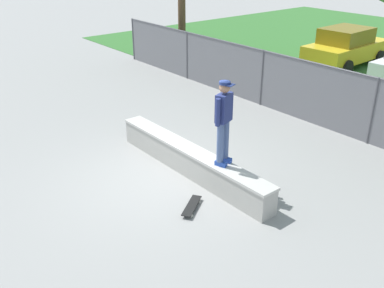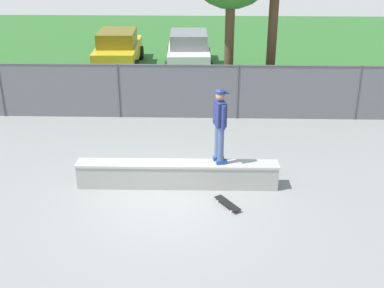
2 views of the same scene
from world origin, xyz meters
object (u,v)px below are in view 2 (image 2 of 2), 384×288
at_px(concrete_ledge, 177,174).
at_px(skateboarder, 220,123).
at_px(skateboard, 227,203).
at_px(car_yellow, 118,49).
at_px(car_white, 189,50).

bearing_deg(concrete_ledge, skateboarder, 3.67).
distance_m(skateboard, car_yellow, 13.08).
distance_m(skateboarder, car_white, 11.16).
height_order(concrete_ledge, skateboarder, skateboarder).
relative_size(skateboard, car_white, 0.18).
xyz_separation_m(skateboarder, car_white, (-1.12, 11.07, -0.84)).
height_order(concrete_ledge, car_yellow, car_yellow).
xyz_separation_m(concrete_ledge, car_white, (-0.10, 11.13, 0.51)).
height_order(skateboarder, car_yellow, skateboarder).
bearing_deg(car_white, skateboarder, -84.23).
xyz_separation_m(skateboarder, car_yellow, (-4.34, 11.25, -0.84)).
bearing_deg(concrete_ledge, car_white, 90.50).
height_order(skateboarder, skateboard, skateboarder).
relative_size(concrete_ledge, car_white, 1.17).
height_order(skateboard, car_white, car_white).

